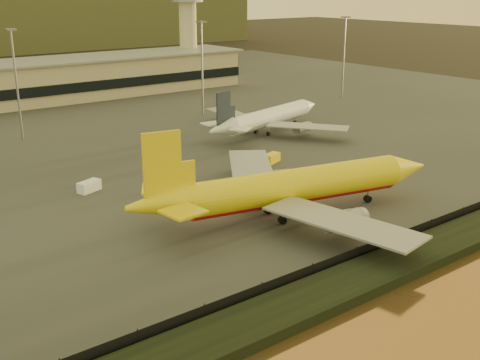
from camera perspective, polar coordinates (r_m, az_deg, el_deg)
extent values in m
plane|color=black|center=(87.87, 3.70, -5.41)|extent=(900.00, 900.00, 0.00)
cube|color=black|center=(76.91, 12.19, -8.82)|extent=(320.00, 7.00, 1.40)
cube|color=#2D2D2D|center=(167.85, -18.29, 5.15)|extent=(320.00, 220.00, 0.20)
cube|color=black|center=(78.97, 10.00, -7.45)|extent=(300.00, 0.05, 2.20)
cube|color=tan|center=(194.93, -21.54, 8.32)|extent=(160.00, 22.00, 12.00)
cube|color=black|center=(184.48, -20.48, 7.64)|extent=(160.00, 0.60, 3.00)
cube|color=gray|center=(194.10, -21.75, 10.15)|extent=(164.00, 24.00, 0.60)
cylinder|color=tan|center=(228.55, -4.92, 13.02)|extent=(6.40, 6.40, 30.00)
cylinder|color=gray|center=(227.76, -5.02, 16.58)|extent=(11.20, 11.20, 0.80)
cylinder|color=slate|center=(148.50, -20.39, 8.32)|extent=(0.50, 0.50, 25.00)
cube|color=slate|center=(147.13, -20.94, 13.18)|extent=(2.20, 2.20, 0.40)
cylinder|color=slate|center=(168.41, -3.61, 10.42)|extent=(0.50, 0.50, 25.00)
cube|color=slate|center=(167.21, -3.70, 14.74)|extent=(2.20, 2.20, 0.40)
cylinder|color=slate|center=(196.48, 9.80, 11.29)|extent=(0.50, 0.50, 25.00)
cube|color=slate|center=(195.46, 10.01, 14.98)|extent=(2.20, 2.20, 0.40)
cylinder|color=yellow|center=(94.05, 5.40, -0.48)|extent=(36.57, 12.99, 5.24)
cylinder|color=red|center=(94.34, 5.38, -1.00)|extent=(35.33, 11.65, 4.09)
cone|color=yellow|center=(106.30, 15.54, 1.12)|extent=(8.03, 6.65, 5.24)
cone|color=yellow|center=(85.20, -7.88, -2.28)|extent=(9.99, 7.09, 5.24)
cube|color=yellow|center=(83.68, -7.39, 1.52)|extent=(5.50, 1.61, 9.17)
cube|color=yellow|center=(90.35, -7.69, -0.82)|extent=(6.87, 6.85, 0.31)
cube|color=yellow|center=(80.98, -5.41, -2.99)|extent=(5.49, 5.44, 0.31)
cube|color=gray|center=(105.56, 1.08, 1.15)|extent=(18.67, 22.69, 0.31)
cylinder|color=gray|center=(104.21, 3.15, 0.07)|extent=(6.53, 4.13, 2.88)
cube|color=gray|center=(82.86, 9.67, -3.94)|extent=(10.69, 23.54, 0.31)
cylinder|color=gray|center=(87.32, 9.72, -3.80)|extent=(6.53, 4.13, 2.88)
cylinder|color=black|center=(102.90, 12.01, -1.75)|extent=(1.32, 1.15, 1.15)
cylinder|color=slate|center=(102.70, 12.03, -1.43)|extent=(0.20, 0.20, 2.36)
cylinder|color=black|center=(91.86, 4.02, -3.82)|extent=(1.32, 1.15, 1.15)
cylinder|color=slate|center=(91.64, 4.03, -3.47)|extent=(0.20, 0.20, 2.36)
cylinder|color=black|center=(95.71, 2.65, -2.88)|extent=(1.32, 1.15, 1.15)
cylinder|color=slate|center=(95.50, 2.66, -2.54)|extent=(0.20, 0.20, 2.36)
cylinder|color=white|center=(148.41, 2.86, 6.04)|extent=(29.95, 11.29, 4.14)
cylinder|color=gray|center=(148.56, 2.86, 5.77)|extent=(28.92, 10.20, 3.23)
cone|color=white|center=(162.99, 6.53, 7.03)|extent=(6.64, 5.43, 4.14)
cone|color=white|center=(133.91, -1.78, 4.88)|extent=(8.24, 5.84, 4.14)
cube|color=#1A212F|center=(133.58, -1.57, 6.84)|extent=(4.50, 1.43, 7.25)
cube|color=white|center=(137.70, -2.67, 5.36)|extent=(4.40, 4.21, 0.25)
cube|color=white|center=(132.55, 0.06, 4.88)|extent=(5.60, 5.54, 0.25)
cube|color=gray|center=(154.65, -0.78, 6.28)|extent=(8.31, 19.27, 0.25)
cylinder|color=gray|center=(154.77, 0.52, 5.86)|extent=(5.38, 3.42, 2.28)
cube|color=gray|center=(141.75, 6.43, 5.08)|extent=(15.67, 18.49, 0.25)
cylinder|color=gray|center=(145.16, 5.91, 4.94)|extent=(5.38, 3.42, 2.28)
cylinder|color=black|center=(158.37, 5.25, 5.47)|extent=(1.06, 0.93, 0.91)
cylinder|color=slate|center=(158.27, 5.25, 5.63)|extent=(0.22, 0.22, 1.86)
cylinder|color=black|center=(145.65, 2.73, 4.41)|extent=(1.06, 0.93, 0.91)
cylinder|color=slate|center=(145.54, 2.73, 4.59)|extent=(0.22, 0.22, 1.86)
cylinder|color=black|center=(147.78, 1.55, 4.62)|extent=(1.06, 0.93, 0.91)
cylinder|color=slate|center=(147.67, 1.55, 4.80)|extent=(0.22, 0.22, 1.86)
cube|color=yellow|center=(123.18, 3.02, 2.09)|extent=(4.49, 3.11, 1.85)
cube|color=white|center=(109.01, -14.12, -0.57)|extent=(4.59, 3.23, 1.89)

